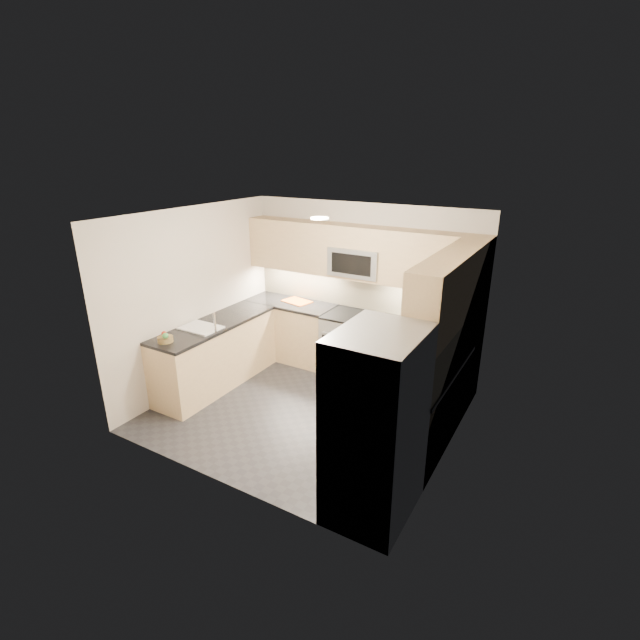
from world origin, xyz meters
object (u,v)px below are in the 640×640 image
Objects in this scene: cutting_board at (297,301)px; fruit_basket at (165,339)px; gas_range at (351,345)px; refrigerator at (376,426)px; microwave at (357,261)px; utensil_bowl at (458,330)px.

cutting_board is 2.25× the size of fruit_basket.
fruit_basket is (-1.55, -2.09, 0.52)m from gas_range.
gas_range is 2.86m from refrigerator.
fruit_basket is at bearing -125.10° from microwave.
refrigerator is at bearing -92.26° from utensil_bowl.
refrigerator is 2.38m from utensil_bowl.
utensil_bowl is at bearing -1.84° from gas_range.
refrigerator is 3.53m from cutting_board.
microwave is (0.00, 0.12, 1.24)m from gas_range.
refrigerator is (1.45, -2.43, 0.45)m from gas_range.
microwave reaches higher than gas_range.
cutting_board is (-1.02, 0.09, 0.49)m from gas_range.
fruit_basket is at bearing -146.68° from utensil_bowl.
refrigerator reaches higher than utensil_bowl.
fruit_basket reaches higher than gas_range.
microwave is at bearing 1.74° from cutting_board.
cutting_board is at bearing 174.71° from gas_range.
cutting_board is at bearing 134.39° from refrigerator.
microwave is 2.80m from fruit_basket.
cutting_board is at bearing -178.26° from microwave.
microwave reaches higher than refrigerator.
microwave is at bearing 54.90° from fruit_basket.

